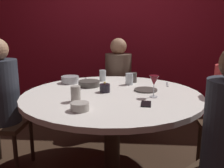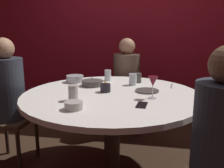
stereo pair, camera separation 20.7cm
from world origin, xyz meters
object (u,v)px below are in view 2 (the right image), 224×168
at_px(cell_phone, 142,105).
at_px(bowl_small_white, 74,105).
at_px(seated_diner_back, 127,75).
at_px(seated_diner_front_right, 222,136).
at_px(dinner_plate, 147,91).
at_px(cup_by_right_diner, 138,78).
at_px(dining_table, 112,108).
at_px(cup_by_left_diner, 133,79).
at_px(wine_glass, 153,82).
at_px(cup_center_front, 108,75).
at_px(bowl_salad_center, 92,83).
at_px(seated_diner_left, 7,90).
at_px(cup_near_candle, 73,93).
at_px(candle_holder, 105,88).
at_px(bowl_serving_large, 75,79).

relative_size(cell_phone, bowl_small_white, 1.12).
xyz_separation_m(seated_diner_back, seated_diner_front_right, (0.71, -1.72, 0.02)).
relative_size(dinner_plate, cup_by_right_diner, 2.07).
height_order(seated_diner_front_right, dinner_plate, seated_diner_front_right).
height_order(dining_table, cell_phone, cell_phone).
bearing_deg(cup_by_left_diner, cup_by_right_diner, 68.78).
distance_m(dining_table, wine_glass, 0.44).
bearing_deg(cup_by_left_diner, dinner_plate, -57.35).
distance_m(cell_phone, cup_center_front, 0.89).
distance_m(seated_diner_front_right, bowl_salad_center, 1.34).
bearing_deg(cup_center_front, cup_by_right_diner, -8.15).
distance_m(wine_glass, bowl_small_white, 0.64).
xyz_separation_m(seated_diner_left, cup_by_right_diner, (1.16, 0.45, 0.06)).
height_order(dining_table, cup_by_left_diner, cup_by_left_diner).
distance_m(cell_phone, bowl_small_white, 0.48).
bearing_deg(dining_table, cup_by_right_diner, 67.74).
bearing_deg(cup_by_left_diner, wine_glass, -65.61).
height_order(dinner_plate, cell_phone, dinner_plate).
bearing_deg(cup_by_right_diner, cell_phone, -83.49).
relative_size(dinner_plate, bowl_salad_center, 1.02).
distance_m(cup_near_candle, cup_center_front, 0.76).
bearing_deg(wine_glass, dining_table, 164.56).
height_order(cell_phone, bowl_small_white, bowl_small_white).
bearing_deg(seated_diner_back, cell_phone, 11.67).
bearing_deg(bowl_small_white, cup_center_front, 87.34).
relative_size(wine_glass, bowl_salad_center, 0.88).
bearing_deg(candle_holder, cup_center_front, 98.75).
xyz_separation_m(seated_diner_front_right, bowl_small_white, (-0.89, 0.25, 0.04)).
distance_m(seated_diner_back, wine_glass, 1.16).
bearing_deg(cell_phone, cup_center_front, 121.94).
xyz_separation_m(seated_diner_front_right, cup_center_front, (-0.84, 1.20, 0.07)).
distance_m(seated_diner_front_right, cell_phone, 0.60).
height_order(seated_diner_back, candle_holder, seated_diner_back).
distance_m(seated_diner_left, bowl_serving_large, 0.64).
bearing_deg(bowl_serving_large, cup_near_candle, -72.48).
distance_m(wine_glass, cup_by_right_diner, 0.57).
distance_m(cup_by_left_diner, cup_by_right_diner, 0.12).
bearing_deg(cup_by_right_diner, seated_diner_back, 108.22).
height_order(bowl_salad_center, cup_near_candle, cup_near_candle).
distance_m(seated_diner_front_right, bowl_serving_large, 1.58).
bearing_deg(bowl_small_white, cup_by_left_diner, 68.17).
relative_size(dining_table, seated_diner_back, 1.28).
xyz_separation_m(seated_diner_left, cell_phone, (1.24, -0.29, 0.02)).
height_order(seated_diner_front_right, cup_near_candle, seated_diner_front_right).
bearing_deg(dining_table, bowl_salad_center, 134.42).
bearing_deg(seated_diner_back, bowl_serving_large, -34.86).
relative_size(bowl_small_white, cup_center_front, 1.11).
relative_size(seated_diner_front_right, wine_glass, 6.91).
height_order(seated_diner_left, cup_by_right_diner, seated_diner_left).
bearing_deg(dining_table, seated_diner_front_right, -45.00).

